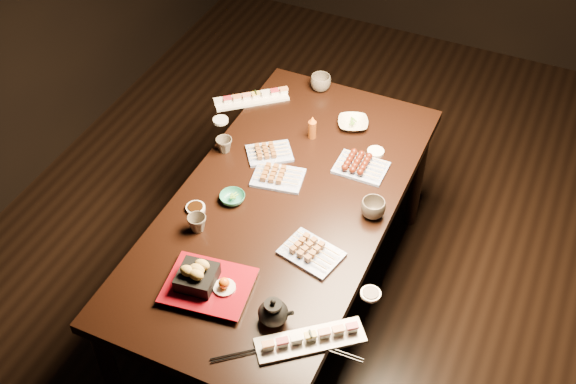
# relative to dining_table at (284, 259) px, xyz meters

# --- Properties ---
(ground) EXTENTS (5.00, 5.00, 0.00)m
(ground) POSITION_rel_dining_table_xyz_m (0.25, 0.23, -0.38)
(ground) COLOR black
(ground) RESTS_ON ground
(dining_table) EXTENTS (1.40, 1.99, 0.75)m
(dining_table) POSITION_rel_dining_table_xyz_m (0.00, 0.00, 0.00)
(dining_table) COLOR black
(dining_table) RESTS_ON ground
(sushi_platter_near) EXTENTS (0.38, 0.33, 0.05)m
(sushi_platter_near) POSITION_rel_dining_table_xyz_m (0.38, -0.60, 0.40)
(sushi_platter_near) COLOR white
(sushi_platter_near) RESTS_ON dining_table
(sushi_platter_far) EXTENTS (0.35, 0.32, 0.05)m
(sushi_platter_far) POSITION_rel_dining_table_xyz_m (-0.45, 0.59, 0.40)
(sushi_platter_far) COLOR white
(sushi_platter_far) RESTS_ON dining_table
(yakitori_plate_center) EXTENTS (0.25, 0.20, 0.06)m
(yakitori_plate_center) POSITION_rel_dining_table_xyz_m (-0.08, 0.13, 0.40)
(yakitori_plate_center) COLOR #828EB6
(yakitori_plate_center) RESTS_ON dining_table
(yakitori_plate_right) EXTENTS (0.27, 0.22, 0.06)m
(yakitori_plate_right) POSITION_rel_dining_table_xyz_m (0.23, -0.22, 0.40)
(yakitori_plate_right) COLOR #828EB6
(yakitori_plate_right) RESTS_ON dining_table
(yakitori_plate_left) EXTENTS (0.25, 0.24, 0.05)m
(yakitori_plate_left) POSITION_rel_dining_table_xyz_m (-0.19, 0.26, 0.40)
(yakitori_plate_left) COLOR #828EB6
(yakitori_plate_left) RESTS_ON dining_table
(tsukune_plate) EXTENTS (0.23, 0.17, 0.06)m
(tsukune_plate) POSITION_rel_dining_table_xyz_m (0.23, 0.34, 0.40)
(tsukune_plate) COLOR #828EB6
(tsukune_plate) RESTS_ON dining_table
(edamame_bowl_green) EXTENTS (0.14, 0.14, 0.03)m
(edamame_bowl_green) POSITION_rel_dining_table_xyz_m (-0.20, -0.08, 0.39)
(edamame_bowl_green) COLOR #2A8065
(edamame_bowl_green) RESTS_ON dining_table
(edamame_bowl_cream) EXTENTS (0.19, 0.19, 0.04)m
(edamame_bowl_cream) POSITION_rel_dining_table_xyz_m (0.09, 0.61, 0.39)
(edamame_bowl_cream) COLOR beige
(edamame_bowl_cream) RESTS_ON dining_table
(tempura_tray) EXTENTS (0.36, 0.30, 0.12)m
(tempura_tray) POSITION_rel_dining_table_xyz_m (-0.06, -0.54, 0.43)
(tempura_tray) COLOR black
(tempura_tray) RESTS_ON dining_table
(teacup_near_left) EXTENTS (0.10, 0.10, 0.07)m
(teacup_near_left) POSITION_rel_dining_table_xyz_m (-0.26, -0.29, 0.41)
(teacup_near_left) COLOR #4D453B
(teacup_near_left) RESTS_ON dining_table
(teacup_mid_right) EXTENTS (0.15, 0.15, 0.08)m
(teacup_mid_right) POSITION_rel_dining_table_xyz_m (0.37, 0.09, 0.42)
(teacup_mid_right) COLOR #4D453B
(teacup_mid_right) RESTS_ON dining_table
(teacup_far_left) EXTENTS (0.08, 0.08, 0.07)m
(teacup_far_left) POSITION_rel_dining_table_xyz_m (-0.39, 0.20, 0.41)
(teacup_far_left) COLOR #4D453B
(teacup_far_left) RESTS_ON dining_table
(teacup_far_right) EXTENTS (0.11, 0.11, 0.08)m
(teacup_far_right) POSITION_rel_dining_table_xyz_m (-0.17, 0.82, 0.42)
(teacup_far_right) COLOR #4D453B
(teacup_far_right) RESTS_ON dining_table
(teapot) EXTENTS (0.17, 0.17, 0.11)m
(teapot) POSITION_rel_dining_table_xyz_m (0.22, -0.57, 0.43)
(teapot) COLOR black
(teapot) RESTS_ON dining_table
(condiment_bottle) EXTENTS (0.05, 0.05, 0.12)m
(condiment_bottle) POSITION_rel_dining_table_xyz_m (-0.06, 0.46, 0.44)
(condiment_bottle) COLOR #70330E
(condiment_bottle) RESTS_ON dining_table
(sauce_dish_west) EXTENTS (0.10, 0.10, 0.01)m
(sauce_dish_west) POSITION_rel_dining_table_xyz_m (-0.32, -0.19, 0.38)
(sauce_dish_west) COLOR white
(sauce_dish_west) RESTS_ON dining_table
(sauce_dish_east) EXTENTS (0.08, 0.08, 0.01)m
(sauce_dish_east) POSITION_rel_dining_table_xyz_m (0.25, 0.47, 0.38)
(sauce_dish_east) COLOR white
(sauce_dish_east) RESTS_ON dining_table
(sauce_dish_se) EXTENTS (0.11, 0.11, 0.01)m
(sauce_dish_se) POSITION_rel_dining_table_xyz_m (0.51, -0.31, 0.38)
(sauce_dish_se) COLOR white
(sauce_dish_se) RESTS_ON dining_table
(sauce_dish_nw) EXTENTS (0.08, 0.08, 0.01)m
(sauce_dish_nw) POSITION_rel_dining_table_xyz_m (-0.51, 0.38, 0.38)
(sauce_dish_nw) COLOR white
(sauce_dish_nw) RESTS_ON dining_table
(chopsticks_near) EXTENTS (0.19, 0.16, 0.01)m
(chopsticks_near) POSITION_rel_dining_table_xyz_m (0.19, -0.75, 0.38)
(chopsticks_near) COLOR black
(chopsticks_near) RESTS_ON dining_table
(chopsticks_se) EXTENTS (0.23, 0.03, 0.01)m
(chopsticks_se) POSITION_rel_dining_table_xyz_m (0.47, -0.60, 0.38)
(chopsticks_se) COLOR black
(chopsticks_se) RESTS_ON dining_table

